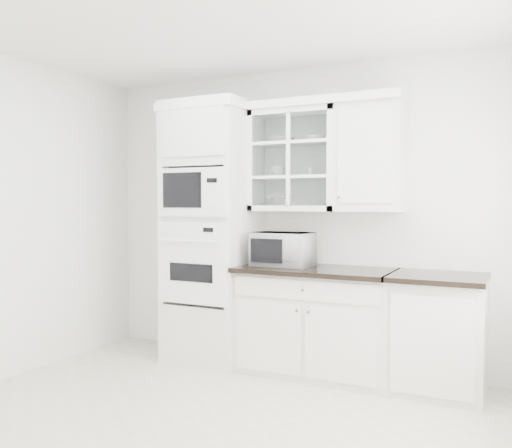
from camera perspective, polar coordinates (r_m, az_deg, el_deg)
The scene contains 13 objects.
ground at distance 3.76m, azimuth -6.13°, elevation -20.79°, with size 4.00×3.50×0.01m, color beige.
room_shell at distance 3.84m, azimuth -2.78°, elevation 6.81°, with size 4.00×3.50×2.70m.
oven_column at distance 5.07m, azimuth -4.76°, elevation -0.85°, with size 0.76×0.68×2.40m.
base_cabinet_run at distance 4.75m, azimuth 6.35°, elevation -10.05°, with size 1.32×0.67×0.92m.
extra_base_cabinet at distance 4.52m, azimuth 18.58°, elevation -10.80°, with size 0.72×0.67×0.92m.
upper_cabinet_glass at distance 4.87m, azimuth 4.19°, elevation 6.68°, with size 0.80×0.33×0.90m.
upper_cabinet_solid at distance 4.66m, azimuth 11.96°, elevation 6.83°, with size 0.55×0.33×0.90m, color silver.
crown_molding at distance 4.95m, azimuth 2.94°, elevation 12.27°, with size 2.14×0.38×0.07m, color white.
countertop_microwave at distance 4.76m, azimuth 2.94°, elevation -2.65°, with size 0.51×0.42×0.29m, color white.
bowl_a at distance 4.95m, azimuth 2.73°, elevation 8.80°, with size 0.23×0.23×0.06m, color white.
bowl_b at distance 4.83m, azimuth 6.31°, elevation 8.92°, with size 0.17×0.17×0.05m, color white.
cup_a at distance 4.92m, azimuth 2.26°, elevation 5.54°, with size 0.12×0.12×0.09m, color white.
cup_b at distance 4.82m, azimuth 5.81°, elevation 5.52°, with size 0.09×0.09×0.08m, color white.
Camera 1 is at (1.86, -2.92, 1.48)m, focal length 38.00 mm.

